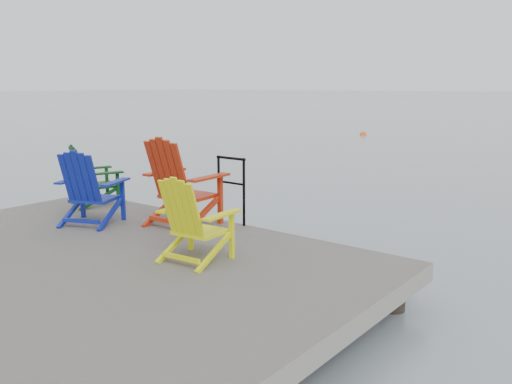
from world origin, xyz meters
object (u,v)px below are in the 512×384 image
Objects in this scene: handrail at (231,184)px; chair_yellow at (193,219)px; chair_red at (180,182)px; chair_blue at (89,188)px; buoy_b at (363,135)px; chair_green at (92,175)px.

handrail is 0.99× the size of chair_yellow.
chair_yellow is (0.73, -1.46, -0.08)m from handrail.
handrail is 0.78× the size of chair_red.
buoy_b is at bearing 83.00° from chair_blue.
chair_blue is 0.86× the size of chair_red.
buoy_b is (-7.23, 17.92, -1.04)m from handrail.
chair_yellow is (3.15, -0.99, -0.01)m from chair_green.
handrail is at bearing -68.03° from buoy_b.
chair_yellow is (2.16, -0.25, -0.04)m from chair_blue.
buoy_b is at bearing 111.97° from handrail.
chair_red is at bearing 135.80° from chair_yellow.
chair_blue is 20.02m from buoy_b.
chair_blue is 1.22m from chair_red.
chair_green reaches higher than buoy_b.
chair_yellow is at bearing 3.04° from chair_green.
chair_blue is 1.09× the size of chair_yellow.
chair_green reaches higher than handrail.
chair_yellow is at bearing -63.41° from handrail.
chair_yellow is at bearing -42.49° from chair_red.
handrail is 1.88m from chair_blue.
chair_blue reaches higher than chair_yellow.
chair_red is at bearing 11.75° from chair_blue.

